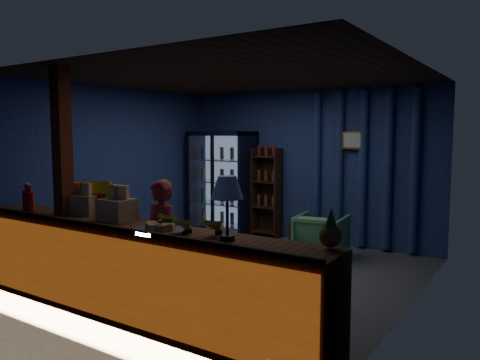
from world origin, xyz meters
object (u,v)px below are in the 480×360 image
Objects in this scene: shopkeeper at (161,242)px; table_lamp at (227,190)px; pastry_tray at (161,228)px; green_chair at (321,236)px.

table_lamp is (1.22, -0.48, 0.70)m from shopkeeper.
table_lamp reaches higher than shopkeeper.
shopkeeper is at bearing 158.57° from table_lamp.
pastry_tray is 0.83m from table_lamp.
green_chair is 3.40m from table_lamp.
green_chair is at bearing 83.65° from shopkeeper.
shopkeeper is 2.65× the size of pastry_tray.
shopkeeper is 1.49m from table_lamp.
table_lamp reaches higher than green_chair.
green_chair is at bearing 99.00° from table_lamp.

